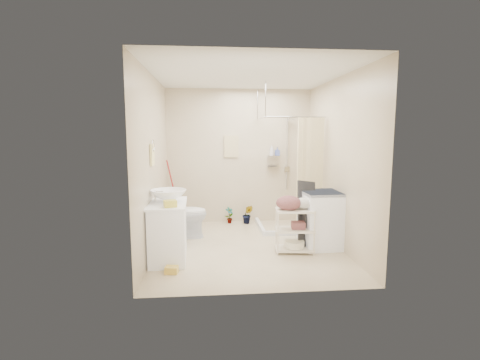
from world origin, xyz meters
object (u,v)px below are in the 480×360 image
object	(u,v)px
toilet	(182,214)
laundry_rack	(295,226)
washing_machine	(321,219)
vanity	(168,231)

from	to	relation	value
toilet	laundry_rack	world-z (taller)	toilet
toilet	washing_machine	distance (m)	2.28
vanity	toilet	world-z (taller)	toilet
vanity	washing_machine	world-z (taller)	washing_machine
toilet	washing_machine	bearing A→B (deg)	-110.92
vanity	toilet	xyz separation A→B (m)	(0.12, 1.01, 0.01)
washing_machine	toilet	bearing A→B (deg)	159.68
vanity	toilet	distance (m)	1.01
toilet	vanity	bearing A→B (deg)	169.41
toilet	laundry_rack	bearing A→B (deg)	-121.04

